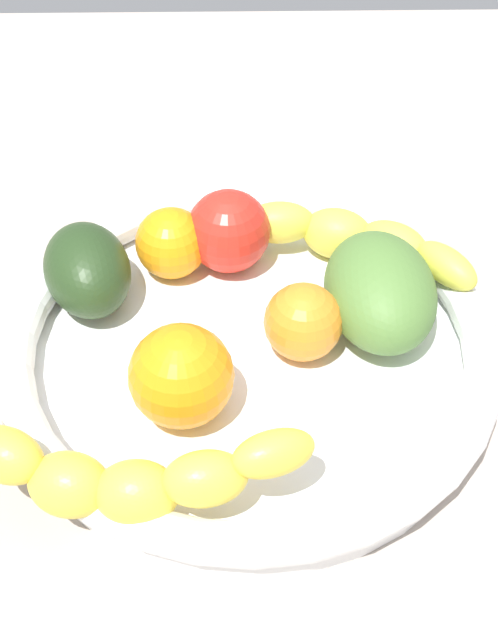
# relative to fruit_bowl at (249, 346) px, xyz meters

# --- Properties ---
(kitchen_counter) EXTENTS (1.20, 1.20, 0.03)m
(kitchen_counter) POSITION_rel_fruit_bowl_xyz_m (0.00, 0.00, -0.04)
(kitchen_counter) COLOR #B1A296
(kitchen_counter) RESTS_ON ground
(fruit_bowl) EXTENTS (0.35, 0.35, 0.04)m
(fruit_bowl) POSITION_rel_fruit_bowl_xyz_m (0.00, 0.00, 0.00)
(fruit_bowl) COLOR white
(fruit_bowl) RESTS_ON kitchen_counter
(banana_draped_left) EXTENTS (0.22, 0.11, 0.05)m
(banana_draped_left) POSITION_rel_fruit_bowl_xyz_m (-0.07, -0.09, 0.02)
(banana_draped_left) COLOR #E0D745
(banana_draped_left) RESTS_ON fruit_bowl
(banana_draped_right) EXTENTS (0.24, 0.09, 0.05)m
(banana_draped_right) POSITION_rel_fruit_bowl_xyz_m (0.08, 0.12, 0.03)
(banana_draped_right) COLOR yellow
(banana_draped_right) RESTS_ON fruit_bowl
(orange_front) EXTENTS (0.05, 0.05, 0.05)m
(orange_front) POSITION_rel_fruit_bowl_xyz_m (-0.04, 0.00, 0.02)
(orange_front) COLOR orange
(orange_front) RESTS_ON fruit_bowl
(orange_mid_left) EXTENTS (0.07, 0.07, 0.07)m
(orange_mid_left) POSITION_rel_fruit_bowl_xyz_m (0.04, 0.05, 0.03)
(orange_mid_left) COLOR orange
(orange_mid_left) RESTS_ON fruit_bowl
(orange_mid_right) EXTENTS (0.06, 0.06, 0.06)m
(orange_mid_right) POSITION_rel_fruit_bowl_xyz_m (0.06, -0.09, 0.02)
(orange_mid_right) COLOR orange
(orange_mid_right) RESTS_ON fruit_bowl
(avocado_dark) EXTENTS (0.09, 0.10, 0.06)m
(avocado_dark) POSITION_rel_fruit_bowl_xyz_m (0.12, -0.06, 0.03)
(avocado_dark) COLOR #253C1C
(avocado_dark) RESTS_ON fruit_bowl
(tomato_red) EXTENTS (0.06, 0.06, 0.06)m
(tomato_red) POSITION_rel_fruit_bowl_xyz_m (0.01, -0.09, 0.03)
(tomato_red) COLOR red
(tomato_red) RESTS_ON fruit_bowl
(mango_green) EXTENTS (0.08, 0.11, 0.06)m
(mango_green) POSITION_rel_fruit_bowl_xyz_m (-0.09, -0.03, 0.03)
(mango_green) COLOR #527C38
(mango_green) RESTS_ON fruit_bowl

